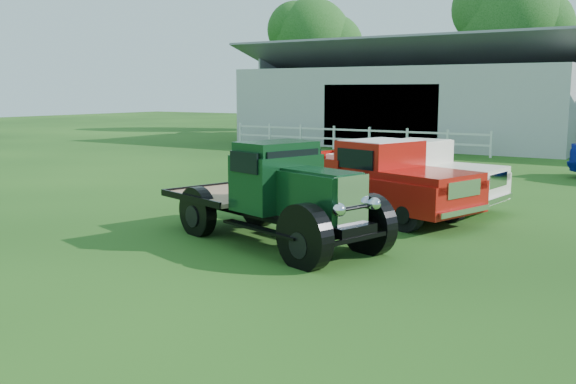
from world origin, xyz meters
The scene contains 8 objects.
ground centered at (0.00, 0.00, 0.00)m, with size 120.00×120.00×0.00m, color #15340F.
shed_left centered at (-7.00, 26.00, 2.80)m, with size 18.80×10.20×5.60m, color #9A9A9A, non-canonical shape.
fence_rail centered at (-8.00, 20.00, 0.60)m, with size 14.20×0.16×1.20m, color white, non-canonical shape.
tree_a centered at (-18.00, 33.00, 5.25)m, with size 6.30×6.30×10.50m, color #113F0C, non-canonical shape.
tree_b centered at (-4.00, 34.00, 5.75)m, with size 6.90×6.90×11.50m, color #113F0C, non-canonical shape.
vintage_flatbed centered at (-0.18, 1.26, 1.01)m, with size 5.08×2.01×2.01m, color #0E351A, non-canonical shape.
red_pickup centered at (0.40, 4.80, 0.93)m, with size 5.09×1.96×1.86m, color #AC140E, non-canonical shape.
white_pickup centered at (0.68, 6.45, 0.85)m, with size 4.64×1.80×1.71m, color white, non-canonical shape.
Camera 1 is at (6.77, -9.09, 2.98)m, focal length 40.00 mm.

